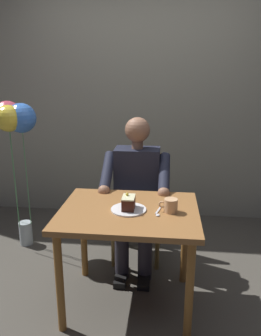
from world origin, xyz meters
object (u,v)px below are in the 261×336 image
chair (138,201)px  seated_person (136,192)px  dining_table (129,223)px  dessert_spoon (158,213)px  cake_slice (129,203)px  coffee_cup (171,205)px  balloon_display (14,127)px

chair → seated_person: seated_person is taller
dining_table → dessert_spoon: dessert_spoon is taller
cake_slice → dessert_spoon: cake_slice is taller
dining_table → dessert_spoon: 0.22m
seated_person → coffee_cup: 0.61m
dining_table → balloon_display: (1.05, -0.69, 0.51)m
cake_slice → dessert_spoon: 0.20m
cake_slice → seated_person: bearing=-90.0°
dessert_spoon → chair: bearing=-75.7°
chair → dessert_spoon: (-0.19, 0.74, 0.23)m
dining_table → coffee_cup: size_ratio=7.44×
coffee_cup → balloon_display: (1.32, -0.70, 0.36)m
cake_slice → coffee_cup: cake_slice is taller
dessert_spoon → balloon_display: bearing=-30.6°
dessert_spoon → balloon_display: balloon_display is taller
cake_slice → balloon_display: balloon_display is taller
coffee_cup → balloon_display: size_ratio=0.09×
chair → coffee_cup: 0.80m
coffee_cup → balloon_display: 1.54m
dessert_spoon → balloon_display: size_ratio=0.11×
dining_table → cake_slice: 0.15m
seated_person → dessert_spoon: size_ratio=8.59×
dessert_spoon → cake_slice: bearing=-10.0°
dining_table → cake_slice: size_ratio=7.43×
balloon_display → chair: bearing=-179.6°
balloon_display → seated_person: bearing=171.1°
seated_person → cake_slice: seated_person is taller
coffee_cup → dessert_spoon: bearing=24.3°
chair → dessert_spoon: 0.80m
chair → balloon_display: size_ratio=0.67×
chair → seated_person: size_ratio=0.72×
cake_slice → coffee_cup: size_ratio=1.00×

